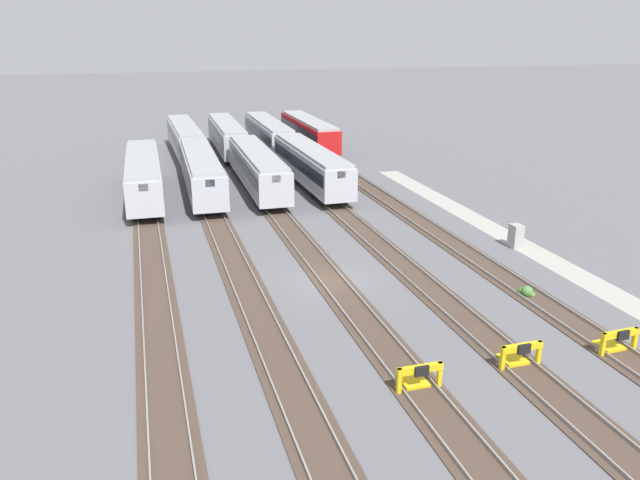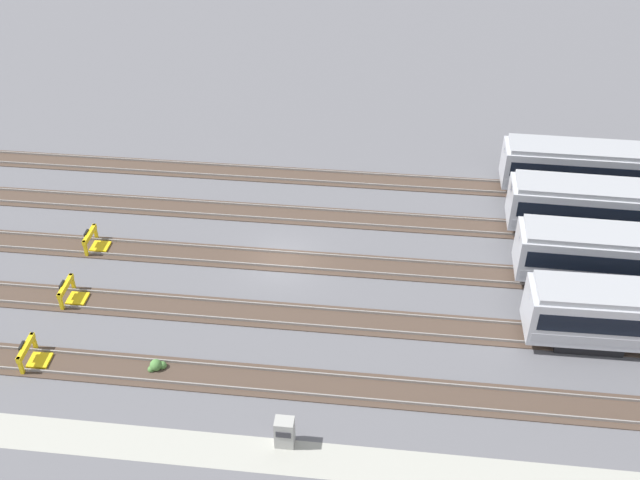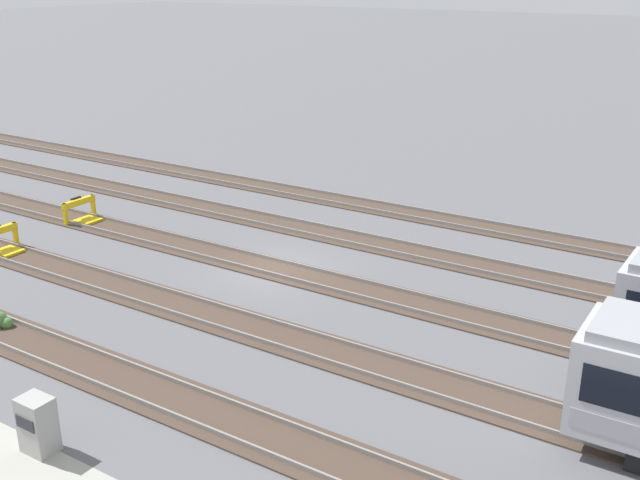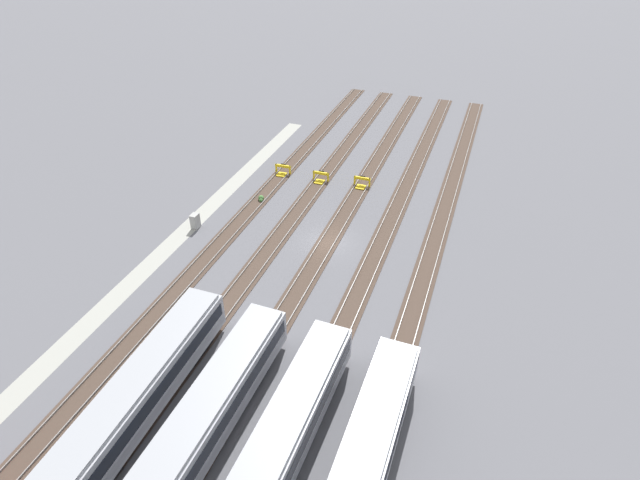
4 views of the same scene
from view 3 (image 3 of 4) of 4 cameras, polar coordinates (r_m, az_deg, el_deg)
name	(u,v)px [view 3 (image 3 of 4)]	position (r m, az deg, el deg)	size (l,w,h in m)	color
ground_plane	(275,269)	(32.19, -3.48, -2.25)	(400.00, 400.00, 0.00)	#5B5B60
rail_track_nearest	(93,367)	(25.57, -16.94, -9.26)	(90.00, 2.23, 0.21)	#47382D
rail_track_near_inner	(196,311)	(28.63, -9.40, -5.35)	(90.00, 2.24, 0.21)	#47382D
rail_track_middle	(275,268)	(32.18, -3.48, -2.18)	(90.00, 2.24, 0.21)	#47382D
rail_track_far_inner	(335,235)	(36.07, 1.19, 0.36)	(90.00, 2.23, 0.21)	#47382D
rail_track_farthest	(384,209)	(40.22, 4.92, 2.38)	(90.00, 2.23, 0.21)	#47382D
bumper_stop_near_inner_track	(2,242)	(36.74, -23.06, -0.16)	(1.35, 2.00, 1.22)	gold
bumper_stop_middle_track	(83,212)	(39.90, -17.62, 2.05)	(1.35, 2.00, 1.22)	gold
electrical_cabinet	(38,425)	(21.71, -20.72, -13.04)	(0.90, 0.73, 1.60)	#9E9E99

